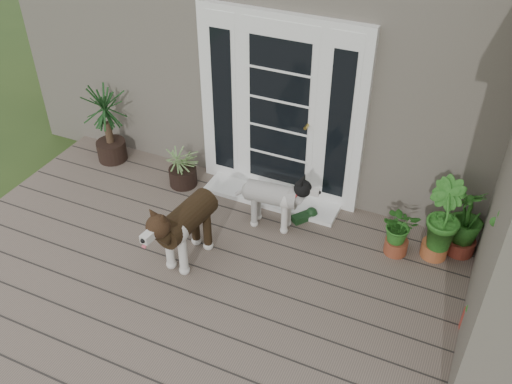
% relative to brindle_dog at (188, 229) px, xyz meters
% --- Properties ---
extents(deck, '(6.20, 4.60, 0.12)m').
position_rel_brindle_dog_xyz_m(deck, '(0.57, -0.75, -0.44)').
color(deck, '#6B5B4C').
rests_on(deck, ground).
extents(house_main, '(7.40, 4.00, 3.10)m').
position_rel_brindle_dog_xyz_m(house_main, '(0.57, 3.50, 1.05)').
color(house_main, '#665E54').
rests_on(house_main, ground).
extents(door_unit, '(1.90, 0.14, 2.15)m').
position_rel_brindle_dog_xyz_m(door_unit, '(0.37, 1.45, 0.69)').
color(door_unit, white).
rests_on(door_unit, deck).
extents(door_step, '(1.60, 0.40, 0.05)m').
position_rel_brindle_dog_xyz_m(door_step, '(0.37, 1.25, -0.36)').
color(door_step, white).
rests_on(door_step, deck).
extents(brindle_dog, '(0.50, 0.96, 0.76)m').
position_rel_brindle_dog_xyz_m(brindle_dog, '(0.00, 0.00, 0.00)').
color(brindle_dog, '#302111').
rests_on(brindle_dog, deck).
extents(white_dog, '(0.78, 0.39, 0.62)m').
position_rel_brindle_dog_xyz_m(white_dog, '(0.56, 0.82, -0.07)').
color(white_dog, silver).
rests_on(white_dog, deck).
extents(spider_plant, '(0.57, 0.57, 0.59)m').
position_rel_brindle_dog_xyz_m(spider_plant, '(-0.72, 1.09, -0.09)').
color(spider_plant, '#88A364').
rests_on(spider_plant, deck).
extents(yucca, '(0.80, 0.80, 1.01)m').
position_rel_brindle_dog_xyz_m(yucca, '(-1.82, 1.19, 0.12)').
color(yucca, black).
rests_on(yucca, deck).
extents(herb_a, '(0.48, 0.48, 0.48)m').
position_rel_brindle_dog_xyz_m(herb_a, '(1.90, 0.96, -0.14)').
color(herb_a, '#204C15').
rests_on(herb_a, deck).
extents(herb_b, '(0.64, 0.64, 0.69)m').
position_rel_brindle_dog_xyz_m(herb_b, '(2.27, 1.07, -0.04)').
color(herb_b, '#215B1A').
rests_on(herb_b, deck).
extents(herb_c, '(0.54, 0.54, 0.63)m').
position_rel_brindle_dog_xyz_m(herb_c, '(2.50, 1.25, -0.07)').
color(herb_c, '#205518').
rests_on(herb_c, deck).
extents(sapling, '(0.47, 0.47, 1.51)m').
position_rel_brindle_dog_xyz_m(sapling, '(2.80, 0.23, 0.37)').
color(sapling, '#225E1B').
rests_on(sapling, deck).
extents(clog_left, '(0.24, 0.35, 0.10)m').
position_rel_brindle_dog_xyz_m(clog_left, '(0.62, 1.25, -0.33)').
color(clog_left, '#173A22').
rests_on(clog_left, deck).
extents(clog_right, '(0.31, 0.35, 0.10)m').
position_rel_brindle_dog_xyz_m(clog_right, '(0.85, 1.06, -0.33)').
color(clog_right, black).
rests_on(clog_right, deck).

